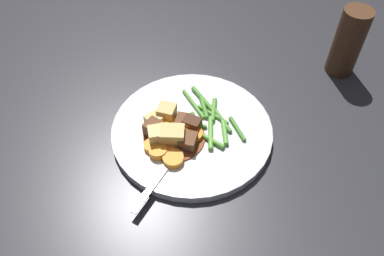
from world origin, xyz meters
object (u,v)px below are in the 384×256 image
(carrot_slice_0, at_px, (170,126))
(pepper_mill, at_px, (348,42))
(carrot_slice_7, at_px, (179,133))
(meat_chunk_2, at_px, (188,141))
(carrot_slice_5, at_px, (165,145))
(dinner_plate, at_px, (192,131))
(carrot_slice_3, at_px, (165,133))
(meat_chunk_0, at_px, (184,122))
(fork, at_px, (166,167))
(carrot_slice_6, at_px, (159,152))
(meat_chunk_1, at_px, (153,128))
(potato_chunk_1, at_px, (172,136))
(meat_chunk_3, at_px, (193,124))
(carrot_slice_2, at_px, (152,146))
(carrot_slice_1, at_px, (173,159))
(potato_chunk_2, at_px, (167,113))
(potato_chunk_3, at_px, (154,121))
(carrot_slice_4, at_px, (194,134))
(potato_chunk_0, at_px, (159,136))

(carrot_slice_0, bearing_deg, pepper_mill, 162.10)
(carrot_slice_7, height_order, pepper_mill, pepper_mill)
(meat_chunk_2, bearing_deg, carrot_slice_5, -41.19)
(dinner_plate, bearing_deg, carrot_slice_3, -25.12)
(carrot_slice_5, xyz_separation_m, meat_chunk_2, (-0.03, 0.03, 0.01))
(meat_chunk_2, bearing_deg, carrot_slice_0, -94.63)
(meat_chunk_0, relative_size, fork, 0.16)
(carrot_slice_5, xyz_separation_m, carrot_slice_6, (0.02, 0.00, 0.00))
(carrot_slice_3, xyz_separation_m, meat_chunk_1, (0.01, -0.02, 0.01))
(potato_chunk_1, distance_m, meat_chunk_3, 0.05)
(pepper_mill, bearing_deg, carrot_slice_2, -14.46)
(meat_chunk_2, height_order, pepper_mill, pepper_mill)
(carrot_slice_1, height_order, carrot_slice_6, carrot_slice_6)
(fork, bearing_deg, carrot_slice_3, -130.47)
(potato_chunk_1, bearing_deg, potato_chunk_2, -123.82)
(carrot_slice_2, height_order, potato_chunk_2, potato_chunk_2)
(potato_chunk_3, relative_size, meat_chunk_1, 0.94)
(carrot_slice_3, bearing_deg, carrot_slice_4, 132.28)
(carrot_slice_4, bearing_deg, carrot_slice_0, -68.47)
(fork, bearing_deg, meat_chunk_1, -115.67)
(carrot_slice_6, distance_m, meat_chunk_2, 0.05)
(potato_chunk_1, xyz_separation_m, meat_chunk_2, (-0.01, 0.02, -0.01))
(carrot_slice_5, bearing_deg, fork, 49.85)
(carrot_slice_4, height_order, potato_chunk_1, potato_chunk_1)
(carrot_slice_7, distance_m, potato_chunk_2, 0.05)
(meat_chunk_2, xyz_separation_m, pepper_mill, (-0.37, 0.07, 0.04))
(potato_chunk_1, xyz_separation_m, pepper_mill, (-0.38, 0.09, 0.04))
(carrot_slice_6, distance_m, meat_chunk_1, 0.05)
(potato_chunk_3, height_order, meat_chunk_0, potato_chunk_3)
(carrot_slice_1, relative_size, carrot_slice_4, 1.08)
(potato_chunk_1, xyz_separation_m, potato_chunk_2, (-0.03, -0.05, -0.00))
(carrot_slice_4, bearing_deg, carrot_slice_5, -19.72)
(dinner_plate, relative_size, pepper_mill, 2.02)
(meat_chunk_3, bearing_deg, carrot_slice_7, -9.07)
(dinner_plate, height_order, carrot_slice_3, carrot_slice_3)
(carrot_slice_4, height_order, meat_chunk_3, meat_chunk_3)
(dinner_plate, relative_size, carrot_slice_2, 10.33)
(potato_chunk_1, height_order, potato_chunk_3, potato_chunk_1)
(carrot_slice_6, distance_m, potato_chunk_3, 0.07)
(potato_chunk_1, distance_m, potato_chunk_2, 0.06)
(meat_chunk_3, bearing_deg, carrot_slice_4, 49.93)
(carrot_slice_1, relative_size, carrot_slice_7, 1.16)
(carrot_slice_6, xyz_separation_m, meat_chunk_2, (-0.05, 0.02, 0.00))
(carrot_slice_4, bearing_deg, meat_chunk_0, -100.14)
(dinner_plate, xyz_separation_m, carrot_slice_6, (0.08, 0.00, 0.01))
(carrot_slice_3, bearing_deg, carrot_slice_1, 61.44)
(carrot_slice_0, distance_m, meat_chunk_2, 0.05)
(potato_chunk_0, distance_m, meat_chunk_3, 0.06)
(potato_chunk_1, bearing_deg, meat_chunk_2, 119.34)
(carrot_slice_0, height_order, carrot_slice_3, same)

